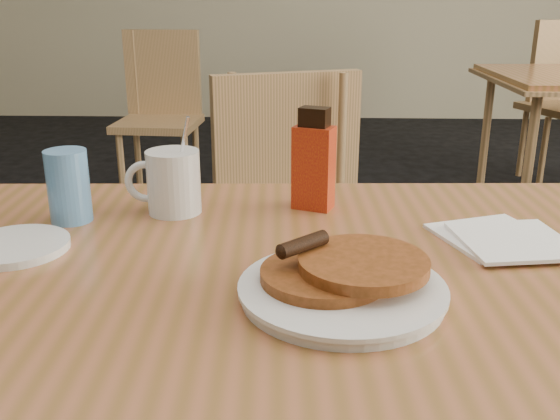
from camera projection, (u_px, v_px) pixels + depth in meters
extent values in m
cube|color=#A45F3A|center=(288.00, 274.00, 0.90)|extent=(1.19, 0.82, 0.04)
cube|color=tan|center=(288.00, 284.00, 0.90)|extent=(1.23, 0.86, 0.02)
cylinder|color=tan|center=(531.00, 379.00, 1.30)|extent=(0.04, 0.04, 0.71)
cylinder|color=tan|center=(528.00, 171.00, 2.80)|extent=(0.04, 0.04, 0.71)
cube|color=tan|center=(285.00, 266.00, 1.62)|extent=(0.53, 0.53, 0.04)
cube|color=tan|center=(287.00, 156.00, 1.71)|extent=(0.40, 0.18, 0.45)
cylinder|color=tan|center=(216.00, 378.00, 1.54)|extent=(0.04, 0.04, 0.42)
cylinder|color=tan|center=(343.00, 315.00, 1.85)|extent=(0.04, 0.04, 0.42)
cylinder|color=tan|center=(543.00, 155.00, 3.62)|extent=(0.04, 0.04, 0.45)
cube|color=tan|center=(158.00, 124.00, 3.35)|extent=(0.44, 0.44, 0.04)
cube|color=tan|center=(163.00, 73.00, 3.45)|extent=(0.42, 0.07, 0.46)
cylinder|color=tan|center=(122.00, 174.00, 3.28)|extent=(0.04, 0.04, 0.43)
cylinder|color=tan|center=(196.00, 158.00, 3.59)|extent=(0.04, 0.04, 0.43)
cylinder|color=white|center=(342.00, 292.00, 0.78)|extent=(0.25, 0.25, 0.02)
cylinder|color=white|center=(342.00, 287.00, 0.78)|extent=(0.26, 0.26, 0.01)
cylinder|color=brown|center=(324.00, 275.00, 0.79)|extent=(0.16, 0.16, 0.01)
cylinder|color=brown|center=(363.00, 263.00, 0.79)|extent=(0.17, 0.17, 0.01)
cylinder|color=black|center=(303.00, 244.00, 0.80)|extent=(0.07, 0.07, 0.02)
cylinder|color=white|center=(174.00, 182.00, 1.08)|extent=(0.09, 0.09, 0.11)
torus|color=white|center=(146.00, 182.00, 1.08)|extent=(0.07, 0.01, 0.07)
cylinder|color=black|center=(172.00, 156.00, 1.06)|extent=(0.08, 0.08, 0.01)
cylinder|color=silver|center=(180.00, 161.00, 1.06)|extent=(0.05, 0.04, 0.16)
cube|color=maroon|center=(314.00, 168.00, 1.09)|extent=(0.08, 0.06, 0.15)
cube|color=black|center=(315.00, 117.00, 1.06)|extent=(0.06, 0.05, 0.03)
cube|color=white|center=(494.00, 237.00, 0.97)|extent=(0.20, 0.20, 0.01)
cube|color=white|center=(514.00, 241.00, 0.94)|extent=(0.18, 0.18, 0.01)
cylinder|color=#5994D0|center=(69.00, 186.00, 1.03)|extent=(0.08, 0.08, 0.12)
cylinder|color=white|center=(15.00, 246.00, 0.93)|extent=(0.17, 0.17, 0.01)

